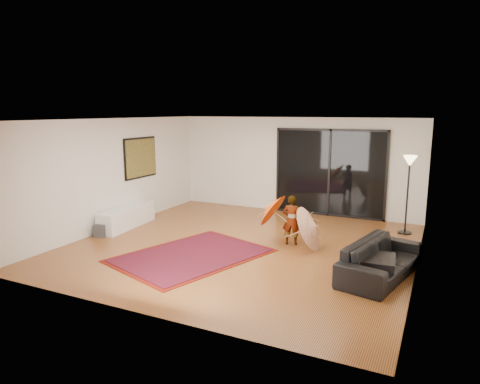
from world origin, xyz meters
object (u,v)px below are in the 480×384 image
Objects in this scene: sofa at (381,259)px; ottoman at (372,268)px; child at (291,220)px; media_console at (127,217)px.

ottoman is at bearing 167.08° from sofa.
child reaches higher than sofa.
media_console is 2.49× the size of ottoman.
ottoman is at bearing -12.98° from media_console.
ottoman is 2.33m from child.
child is (-2.03, 1.06, 0.23)m from sofa.
sofa is at bearing 141.81° from child.
sofa reaches higher than media_console.
ottoman is (6.09, -0.86, -0.04)m from media_console.
ottoman is (-0.11, -0.24, -0.10)m from sofa.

